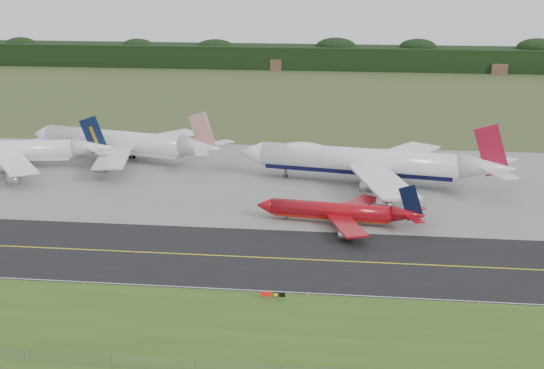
{
  "coord_description": "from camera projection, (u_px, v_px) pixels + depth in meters",
  "views": [
    {
      "loc": [
        15.84,
        -140.11,
        54.97
      ],
      "look_at": [
        -3.57,
        22.0,
        7.24
      ],
      "focal_mm": 50.0,
      "sensor_mm": 36.0,
      "label": 1
    }
  ],
  "objects": [
    {
      "name": "edge_marker_right",
      "position": [
        479.0,
        303.0,
        126.98
      ],
      "size": [
        0.16,
        0.16,
        0.5
      ],
      "primitive_type": "cylinder",
      "color": "yellow",
      "rests_on": "ground"
    },
    {
      "name": "jet_navy_gold",
      "position": [
        11.0,
        151.0,
        210.85
      ],
      "size": [
        56.16,
        48.29,
        14.54
      ],
      "color": "white",
      "rests_on": "ground"
    },
    {
      "name": "taxiway_sign",
      "position": [
        273.0,
        294.0,
        128.45
      ],
      "size": [
        4.24,
        0.23,
        1.41
      ],
      "color": "slate",
      "rests_on": "ground"
    },
    {
      "name": "horizon_treeline",
      "position": [
        334.0,
        59.0,
        410.13
      ],
      "size": [
        700.0,
        25.0,
        12.0
      ],
      "color": "black",
      "rests_on": "ground"
    },
    {
      "name": "jet_red_737",
      "position": [
        340.0,
        212.0,
        165.75
      ],
      "size": [
        37.04,
        30.03,
        10.0
      ],
      "color": "maroon",
      "rests_on": "ground"
    },
    {
      "name": "perimeter_fence",
      "position": [
        238.0,
        369.0,
        104.71
      ],
      "size": [
        320.0,
        0.1,
        320.0
      ],
      "color": "slate",
      "rests_on": "ground"
    },
    {
      "name": "edge_marker_left",
      "position": [
        83.0,
        283.0,
        134.86
      ],
      "size": [
        0.16,
        0.16,
        0.5
      ],
      "primitive_type": "cylinder",
      "color": "yellow",
      "rests_on": "ground"
    },
    {
      "name": "jet_star_tail",
      "position": [
        124.0,
        143.0,
        217.68
      ],
      "size": [
        61.0,
        50.05,
        16.26
      ],
      "color": "silver",
      "rests_on": "ground"
    },
    {
      "name": "grass_verge",
      "position": [
        251.0,
        332.0,
        117.41
      ],
      "size": [
        400.0,
        30.0,
        0.01
      ],
      "primitive_type": "cube",
      "color": "#2E5118",
      "rests_on": "ground"
    },
    {
      "name": "taxiway_edge_line",
      "position": [
        264.0,
        291.0,
        132.17
      ],
      "size": [
        400.0,
        0.25,
        0.0
      ],
      "primitive_type": "cube",
      "color": "silver",
      "rests_on": "taxiway"
    },
    {
      "name": "taxiway",
      "position": [
        274.0,
        258.0,
        146.95
      ],
      "size": [
        400.0,
        32.0,
        0.02
      ],
      "primitive_type": "cube",
      "color": "black",
      "rests_on": "ground"
    },
    {
      "name": "taxiway_centreline",
      "position": [
        274.0,
        258.0,
        146.94
      ],
      "size": [
        400.0,
        0.4,
        0.0
      ],
      "primitive_type": "cube",
      "color": "#CFC613",
      "rests_on": "taxiway"
    },
    {
      "name": "apron",
      "position": [
        298.0,
        181.0,
        199.37
      ],
      "size": [
        400.0,
        78.0,
        0.01
      ],
      "primitive_type": "cube",
      "color": "gray",
      "rests_on": "ground"
    },
    {
      "name": "ground",
      "position": [
        277.0,
        251.0,
        150.76
      ],
      "size": [
        600.0,
        600.0,
        0.0
      ],
      "primitive_type": "plane",
      "color": "#364520",
      "rests_on": "ground"
    },
    {
      "name": "jet_ba_747",
      "position": [
        368.0,
        162.0,
        194.37
      ],
      "size": [
        70.82,
        58.02,
        17.84
      ],
      "color": "white",
      "rests_on": "ground"
    },
    {
      "name": "edge_marker_center",
      "position": [
        308.0,
        294.0,
        130.28
      ],
      "size": [
        0.16,
        0.16,
        0.5
      ],
      "primitive_type": "cylinder",
      "color": "yellow",
      "rests_on": "ground"
    }
  ]
}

